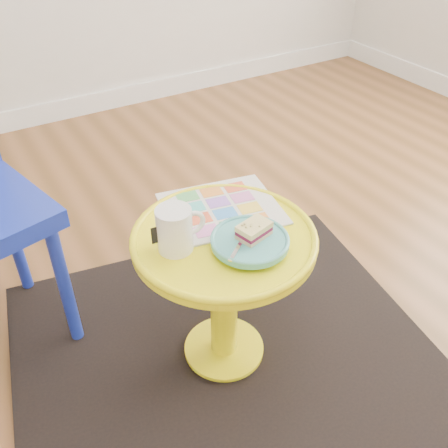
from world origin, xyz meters
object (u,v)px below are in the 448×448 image
mug (175,228)px  plate (250,241)px  side_table (224,273)px  newspaper (222,209)px

mug → plate: bearing=-25.2°
side_table → newspaper: bearing=62.2°
side_table → mug: (-0.13, 0.02, 0.20)m
newspaper → mug: (-0.19, -0.09, 0.06)m
side_table → mug: 0.24m
mug → plate: (0.16, -0.10, -0.04)m
side_table → plate: (0.03, -0.08, 0.15)m
mug → plate: 0.19m
mug → plate: size_ratio=0.65×
newspaper → plate: plate is taller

